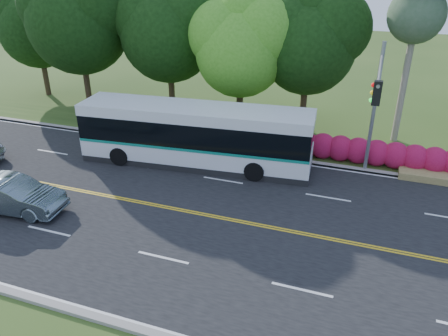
% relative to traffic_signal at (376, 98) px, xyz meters
% --- Properties ---
extents(ground, '(120.00, 120.00, 0.00)m').
position_rel_traffic_signal_xyz_m(ground, '(-6.49, -5.40, -4.67)').
color(ground, '#324E1A').
rests_on(ground, ground).
extents(road, '(60.00, 14.00, 0.02)m').
position_rel_traffic_signal_xyz_m(road, '(-6.49, -5.40, -4.66)').
color(road, black).
rests_on(road, ground).
extents(curb_north, '(60.00, 0.30, 0.15)m').
position_rel_traffic_signal_xyz_m(curb_north, '(-6.49, 1.75, -4.60)').
color(curb_north, gray).
rests_on(curb_north, ground).
extents(curb_south, '(60.00, 0.30, 0.15)m').
position_rel_traffic_signal_xyz_m(curb_south, '(-6.49, -12.55, -4.60)').
color(curb_south, gray).
rests_on(curb_south, ground).
extents(grass_verge, '(60.00, 4.00, 0.10)m').
position_rel_traffic_signal_xyz_m(grass_verge, '(-6.49, 3.60, -4.62)').
color(grass_verge, '#324E1A').
rests_on(grass_verge, ground).
extents(lane_markings, '(57.60, 13.82, 0.00)m').
position_rel_traffic_signal_xyz_m(lane_markings, '(-6.59, -5.40, -4.65)').
color(lane_markings, gold).
rests_on(lane_markings, road).
extents(tree_row, '(44.70, 9.10, 13.84)m').
position_rel_traffic_signal_xyz_m(tree_row, '(-11.65, 6.73, 2.06)').
color(tree_row, black).
rests_on(tree_row, ground).
extents(bougainvillea_hedge, '(9.50, 2.25, 1.50)m').
position_rel_traffic_signal_xyz_m(bougainvillea_hedge, '(0.69, 2.75, -3.95)').
color(bougainvillea_hedge, '#A10D38').
rests_on(bougainvillea_hedge, ground).
extents(traffic_signal, '(0.42, 6.10, 7.00)m').
position_rel_traffic_signal_xyz_m(traffic_signal, '(0.00, 0.00, 0.00)').
color(traffic_signal, gray).
rests_on(traffic_signal, ground).
extents(transit_bus, '(13.09, 3.95, 3.37)m').
position_rel_traffic_signal_xyz_m(transit_bus, '(-9.18, -0.43, -2.98)').
color(transit_bus, white).
rests_on(transit_bus, road).
extents(sedan, '(4.99, 2.15, 1.60)m').
position_rel_traffic_signal_xyz_m(sedan, '(-15.12, -8.01, -3.85)').
color(sedan, slate).
rests_on(sedan, road).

